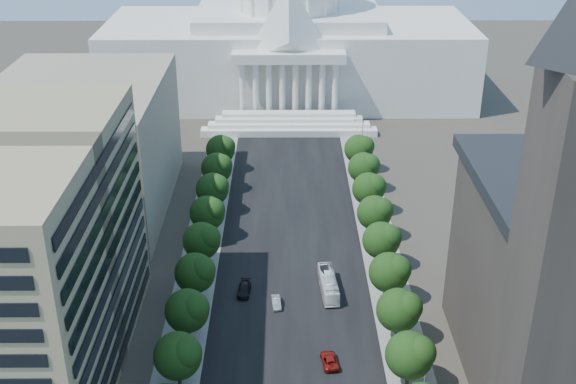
{
  "coord_description": "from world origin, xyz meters",
  "views": [
    {
      "loc": [
        -1.33,
        -53.7,
        77.72
      ],
      "look_at": [
        -0.65,
        77.6,
        14.27
      ],
      "focal_mm": 45.0,
      "sensor_mm": 36.0,
      "label": 1
    }
  ],
  "objects_px": {
    "car_red": "(330,360)",
    "city_bus": "(328,284)",
    "car_dark_b": "(244,290)",
    "car_silver": "(276,302)"
  },
  "relations": [
    {
      "from": "car_red",
      "to": "car_dark_b",
      "type": "height_order",
      "value": "car_dark_b"
    },
    {
      "from": "car_red",
      "to": "car_dark_b",
      "type": "xyz_separation_m",
      "value": [
        -15.18,
        21.04,
        0.07
      ]
    },
    {
      "from": "car_silver",
      "to": "city_bus",
      "type": "distance_m",
      "value": 11.06
    },
    {
      "from": "car_red",
      "to": "car_dark_b",
      "type": "distance_m",
      "value": 25.94
    },
    {
      "from": "car_silver",
      "to": "city_bus",
      "type": "xyz_separation_m",
      "value": [
        9.96,
        4.71,
        0.94
      ]
    },
    {
      "from": "car_red",
      "to": "city_bus",
      "type": "bearing_deg",
      "value": -99.72
    },
    {
      "from": "car_red",
      "to": "city_bus",
      "type": "distance_m",
      "value": 21.6
    },
    {
      "from": "car_red",
      "to": "car_dark_b",
      "type": "relative_size",
      "value": 0.96
    },
    {
      "from": "car_red",
      "to": "car_silver",
      "type": "bearing_deg",
      "value": -69.06
    },
    {
      "from": "car_red",
      "to": "car_dark_b",
      "type": "bearing_deg",
      "value": -61.32
    }
  ]
}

